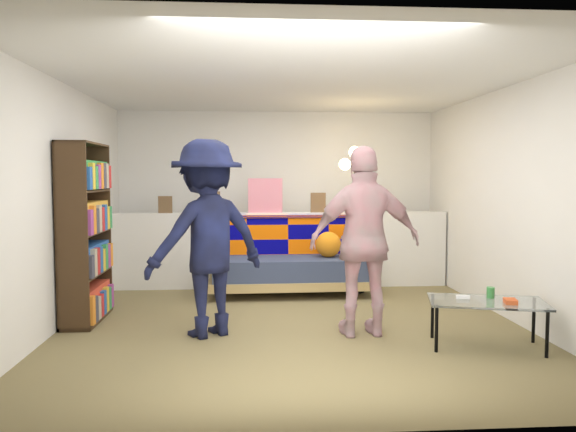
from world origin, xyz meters
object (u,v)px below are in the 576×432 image
at_px(futon_sofa, 291,261).
at_px(bookshelf, 85,238).
at_px(person_left, 207,238).
at_px(coffee_table, 488,304).
at_px(floor_lamp, 355,189).
at_px(person_right, 365,241).

xyz_separation_m(futon_sofa, bookshelf, (-2.19, -1.23, 0.44)).
bearing_deg(person_left, coffee_table, 136.27).
bearing_deg(person_left, futon_sofa, -147.27).
relative_size(floor_lamp, person_right, 1.06).
relative_size(futon_sofa, floor_lamp, 1.09).
bearing_deg(futon_sofa, person_right, -74.76).
height_order(bookshelf, coffee_table, bookshelf).
bearing_deg(person_right, bookshelf, -18.84).
bearing_deg(bookshelf, coffee_table, -17.61).
bearing_deg(floor_lamp, bookshelf, -157.61).
xyz_separation_m(bookshelf, person_left, (1.27, -0.61, 0.06)).
xyz_separation_m(futon_sofa, floor_lamp, (0.82, 0.01, 0.91)).
xyz_separation_m(futon_sofa, person_left, (-0.92, -1.84, 0.50)).
relative_size(coffee_table, person_left, 0.59).
bearing_deg(floor_lamp, person_right, -98.30).
xyz_separation_m(coffee_table, person_right, (-0.98, 0.45, 0.50)).
distance_m(floor_lamp, person_right, 2.04).
relative_size(futon_sofa, person_right, 1.16).
bearing_deg(person_right, futon_sofa, -78.61).
bearing_deg(person_left, floor_lamp, -163.93).
xyz_separation_m(person_left, person_right, (1.46, -0.12, -0.03)).
bearing_deg(floor_lamp, coffee_table, -74.07).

